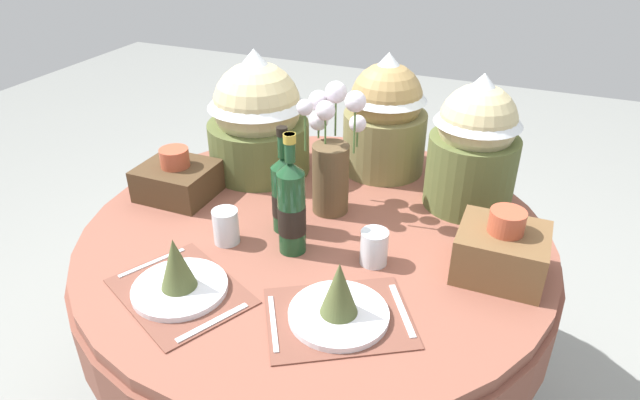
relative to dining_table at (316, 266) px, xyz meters
The scene contains 13 objects.
dining_table is the anchor object (origin of this frame).
place_setting_left 0.49m from the dining_table, 116.33° to the right, with size 0.42×0.38×0.16m.
place_setting_right 0.44m from the dining_table, 58.97° to the right, with size 0.43×0.40×0.16m.
flower_vase 0.35m from the dining_table, 92.80° to the left, with size 0.21×0.20×0.41m.
wine_bottle_left 0.30m from the dining_table, 97.51° to the right, with size 0.08×0.08×0.35m.
wine_bottle_centre 0.27m from the dining_table, 157.77° to the right, with size 0.07×0.07×0.32m.
tumbler_near_left 0.32m from the dining_table, 142.38° to the right, with size 0.07×0.07×0.10m, color silver.
tumbler_near_right 0.30m from the dining_table, 24.16° to the right, with size 0.08×0.08×0.10m, color silver.
gift_tub_back_left 0.57m from the dining_table, 139.70° to the left, with size 0.35×0.35×0.43m.
gift_tub_back_centre 0.59m from the dining_table, 81.87° to the left, with size 0.29×0.29×0.42m.
gift_tub_back_right 0.62m from the dining_table, 39.76° to the left, with size 0.28×0.28×0.43m.
woven_basket_side_left 0.53m from the dining_table, behind, with size 0.23×0.21×0.17m.
woven_basket_side_right 0.57m from the dining_table, ahead, with size 0.22×0.20×0.19m.
Camera 1 is at (0.55, -1.28, 1.65)m, focal length 31.15 mm.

